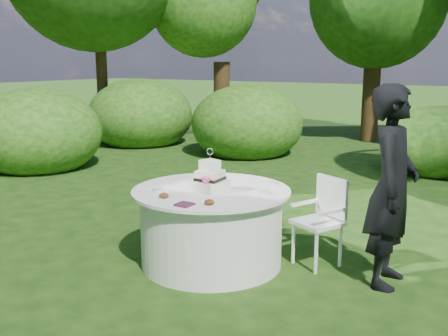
{
  "coord_description": "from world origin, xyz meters",
  "views": [
    {
      "loc": [
        2.8,
        -4.13,
        2.01
      ],
      "look_at": [
        0.15,
        0.0,
        1.0
      ],
      "focal_mm": 42.0,
      "sensor_mm": 36.0,
      "label": 1
    }
  ],
  "objects_px": {
    "napkins": "(185,204)",
    "table": "(211,226)",
    "guest": "(392,187)",
    "cake": "(210,179)",
    "chair": "(323,214)"
  },
  "relations": [
    {
      "from": "napkins",
      "to": "table",
      "type": "distance_m",
      "value": 0.74
    },
    {
      "from": "guest",
      "to": "cake",
      "type": "xyz_separation_m",
      "value": [
        -1.61,
        -0.52,
        -0.03
      ]
    },
    {
      "from": "guest",
      "to": "cake",
      "type": "distance_m",
      "value": 1.69
    },
    {
      "from": "guest",
      "to": "chair",
      "type": "bearing_deg",
      "value": 74.63
    },
    {
      "from": "napkins",
      "to": "table",
      "type": "xyz_separation_m",
      "value": [
        -0.13,
        0.61,
        -0.39
      ]
    },
    {
      "from": "napkins",
      "to": "chair",
      "type": "distance_m",
      "value": 1.48
    },
    {
      "from": "napkins",
      "to": "chair",
      "type": "xyz_separation_m",
      "value": [
        0.8,
        1.21,
        -0.26
      ]
    },
    {
      "from": "cake",
      "to": "chair",
      "type": "relative_size",
      "value": 0.48
    },
    {
      "from": "cake",
      "to": "chair",
      "type": "bearing_deg",
      "value": 34.67
    },
    {
      "from": "napkins",
      "to": "chair",
      "type": "height_order",
      "value": "chair"
    },
    {
      "from": "guest",
      "to": "napkins",
      "type": "bearing_deg",
      "value": 121.01
    },
    {
      "from": "napkins",
      "to": "cake",
      "type": "xyz_separation_m",
      "value": [
        -0.12,
        0.57,
        0.1
      ]
    },
    {
      "from": "cake",
      "to": "table",
      "type": "bearing_deg",
      "value": 105.97
    },
    {
      "from": "guest",
      "to": "table",
      "type": "bearing_deg",
      "value": 101.24
    },
    {
      "from": "guest",
      "to": "table",
      "type": "relative_size",
      "value": 1.17
    }
  ]
}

